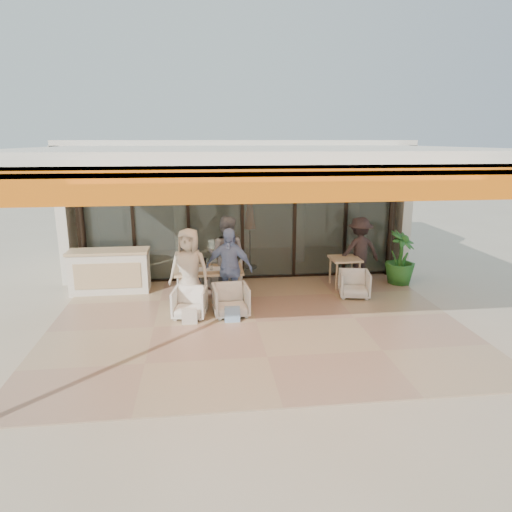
{
  "coord_description": "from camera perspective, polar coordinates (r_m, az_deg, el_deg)",
  "views": [
    {
      "loc": [
        -1.02,
        -8.37,
        3.53
      ],
      "look_at": [
        0.1,
        0.9,
        1.15
      ],
      "focal_mm": 32.0,
      "sensor_mm": 36.0,
      "label": 1
    }
  ],
  "objects": [
    {
      "name": "ground",
      "position": [
        9.14,
        0.05,
        -8.42
      ],
      "size": [
        70.0,
        70.0,
        0.0
      ],
      "primitive_type": "plane",
      "color": "#C6B293",
      "rests_on": "ground"
    },
    {
      "name": "chair_near_left",
      "position": [
        9.41,
        -8.3,
        -5.67
      ],
      "size": [
        0.75,
        0.71,
        0.68
      ],
      "primitive_type": "imported",
      "rotation": [
        0.0,
        0.0,
        -0.16
      ],
      "color": "white",
      "rests_on": "ground"
    },
    {
      "name": "terrace_floor",
      "position": [
        9.14,
        0.05,
        -8.39
      ],
      "size": [
        8.0,
        6.0,
        0.01
      ],
      "primitive_type": "cube",
      "color": "tan",
      "rests_on": "ground"
    },
    {
      "name": "chair_far_right",
      "position": [
        11.22,
        -3.81,
        -2.1
      ],
      "size": [
        0.87,
        0.84,
        0.74
      ],
      "primitive_type": "imported",
      "rotation": [
        0.0,
        0.0,
        2.87
      ],
      "color": "white",
      "rests_on": "ground"
    },
    {
      "name": "chair_near_right",
      "position": [
        9.42,
        -3.16,
        -5.37
      ],
      "size": [
        0.76,
        0.72,
        0.72
      ],
      "primitive_type": "imported",
      "rotation": [
        0.0,
        0.0,
        0.09
      ],
      "color": "white",
      "rests_on": "ground"
    },
    {
      "name": "side_chair",
      "position": [
        10.74,
        12.19,
        -3.29
      ],
      "size": [
        0.78,
        0.74,
        0.69
      ],
      "primitive_type": "imported",
      "rotation": [
        0.0,
        0.0,
        -0.2
      ],
      "color": "white",
      "rests_on": "ground"
    },
    {
      "name": "tote_bag_blue",
      "position": [
        9.11,
        -2.98,
        -7.36
      ],
      "size": [
        0.3,
        0.1,
        0.34
      ],
      "primitive_type": "cube",
      "color": "#99BFD8",
      "rests_on": "ground"
    },
    {
      "name": "dining_table",
      "position": [
        10.21,
        -5.95,
        -1.94
      ],
      "size": [
        1.5,
        0.9,
        0.93
      ],
      "color": "#D9B084",
      "rests_on": "ground"
    },
    {
      "name": "terrace_structure",
      "position": [
        8.17,
        0.29,
        12.34
      ],
      "size": [
        8.0,
        6.0,
        3.4
      ],
      "color": "silver",
      "rests_on": "ground"
    },
    {
      "name": "diner_cream",
      "position": [
        9.72,
        -8.35,
        -1.67
      ],
      "size": [
        0.99,
        0.8,
        1.76
      ],
      "primitive_type": "imported",
      "rotation": [
        0.0,
        0.0,
        -0.31
      ],
      "color": "beige",
      "rests_on": "ground"
    },
    {
      "name": "side_table",
      "position": [
        11.34,
        11.05,
        -0.74
      ],
      "size": [
        0.7,
        0.7,
        0.74
      ],
      "color": "#D9B084",
      "rests_on": "ground"
    },
    {
      "name": "chair_far_left",
      "position": [
        11.23,
        -8.09,
        -2.54
      ],
      "size": [
        0.67,
        0.64,
        0.61
      ],
      "primitive_type": "imported",
      "rotation": [
        0.0,
        0.0,
        2.98
      ],
      "color": "white",
      "rests_on": "ground"
    },
    {
      "name": "interior_block",
      "position": [
        13.78,
        -2.61,
        8.88
      ],
      "size": [
        9.05,
        3.62,
        3.52
      ],
      "color": "silver",
      "rests_on": "ground"
    },
    {
      "name": "glass_storefront",
      "position": [
        11.58,
        -1.74,
        4.7
      ],
      "size": [
        8.08,
        0.1,
        3.2
      ],
      "color": "#9EADA3",
      "rests_on": "ground"
    },
    {
      "name": "host_counter",
      "position": [
        11.29,
        -17.81,
        -1.8
      ],
      "size": [
        1.85,
        0.65,
        1.04
      ],
      "color": "silver",
      "rests_on": "ground"
    },
    {
      "name": "tote_bag_cream",
      "position": [
        9.1,
        -8.31,
        -7.52
      ],
      "size": [
        0.3,
        0.1,
        0.34
      ],
      "primitive_type": "cube",
      "color": "silver",
      "rests_on": "ground"
    },
    {
      "name": "standing_woman",
      "position": [
        11.69,
        12.78,
        0.66
      ],
      "size": [
        1.17,
        0.79,
        1.69
      ],
      "primitive_type": "imported",
      "rotation": [
        0.0,
        0.0,
        3.3
      ],
      "color": "black",
      "rests_on": "ground"
    },
    {
      "name": "diner_grey",
      "position": [
        10.59,
        -3.71,
        0.07
      ],
      "size": [
        1.09,
        0.96,
        1.86
      ],
      "primitive_type": "imported",
      "rotation": [
        0.0,
        0.0,
        2.81
      ],
      "color": "slate",
      "rests_on": "ground"
    },
    {
      "name": "diner_navy",
      "position": [
        10.62,
        -8.23,
        -0.89
      ],
      "size": [
        0.65,
        0.53,
        1.55
      ],
      "primitive_type": "imported",
      "rotation": [
        0.0,
        0.0,
        3.47
      ],
      "color": "#182035",
      "rests_on": "ground"
    },
    {
      "name": "diner_periwinkle",
      "position": [
        9.74,
        -3.4,
        -1.55
      ],
      "size": [
        1.11,
        0.75,
        1.75
      ],
      "primitive_type": "imported",
      "rotation": [
        0.0,
        0.0,
        -0.35
      ],
      "color": "#718BBD",
      "rests_on": "ground"
    },
    {
      "name": "potted_palm",
      "position": [
        11.91,
        17.62,
        -0.25
      ],
      "size": [
        1.07,
        1.07,
        1.35
      ],
      "primitive_type": "imported",
      "rotation": [
        0.0,
        0.0,
        0.77
      ],
      "color": "#1E5919",
      "rests_on": "ground"
    }
  ]
}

